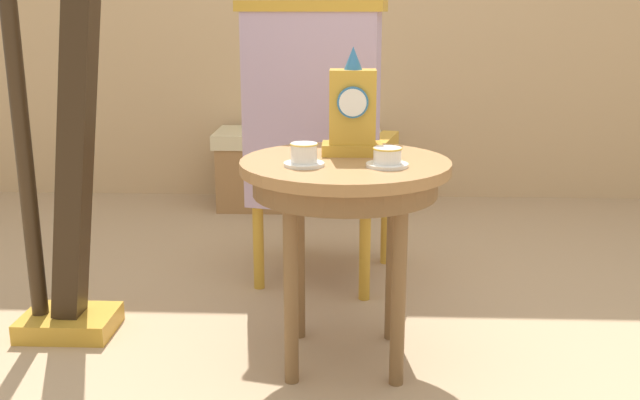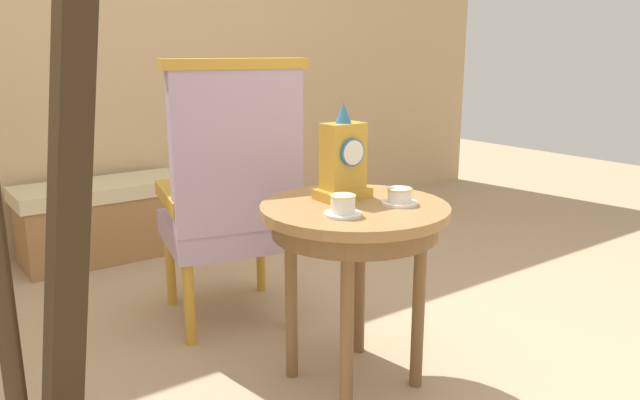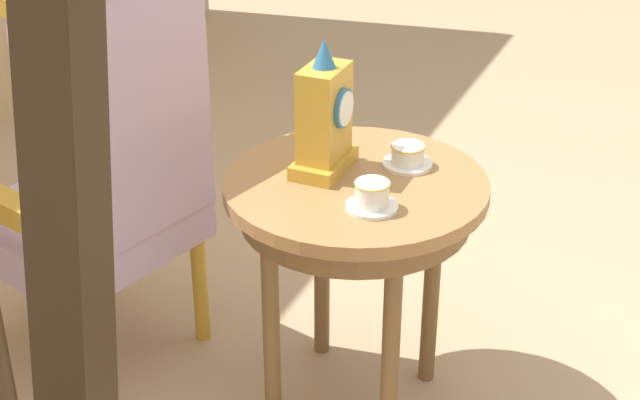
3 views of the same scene
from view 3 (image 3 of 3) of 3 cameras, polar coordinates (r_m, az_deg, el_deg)
The scene contains 6 objects.
side_table at distance 2.35m, azimuth 2.13°, elevation -0.60°, with size 0.65×0.65×0.66m.
teacup_left at distance 2.17m, azimuth 3.12°, elevation 0.22°, with size 0.12×0.12×0.07m.
teacup_right at distance 2.38m, azimuth 5.24°, elevation 2.61°, with size 0.12×0.12×0.06m.
mantel_clock at distance 2.30m, azimuth 0.27°, elevation 4.84°, with size 0.19×0.11×0.34m.
armchair at distance 2.56m, azimuth -12.98°, elevation 1.47°, with size 0.65×0.64×1.14m.
harp at distance 1.64m, azimuth -15.60°, elevation -8.49°, with size 0.40×0.24×1.86m.
Camera 3 is at (-1.92, -0.70, 1.70)m, focal length 53.79 mm.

